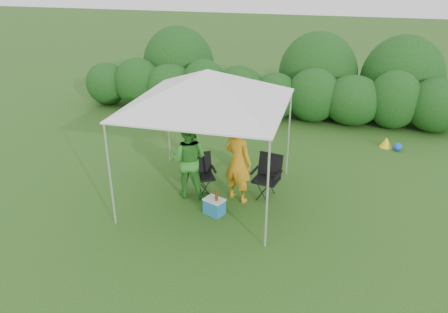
% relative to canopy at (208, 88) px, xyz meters
% --- Properties ---
extents(ground, '(70.00, 70.00, 0.00)m').
position_rel_canopy_xyz_m(ground, '(0.00, -0.50, -2.46)').
color(ground, '#2F5C1D').
extents(hedge, '(12.40, 1.53, 1.80)m').
position_rel_canopy_xyz_m(hedge, '(0.15, 5.50, -1.64)').
color(hedge, '#1B4B17').
rests_on(hedge, ground).
extents(canopy, '(3.10, 3.10, 2.83)m').
position_rel_canopy_xyz_m(canopy, '(0.00, 0.00, 0.00)').
color(canopy, silver).
rests_on(canopy, ground).
extents(chair_right, '(0.67, 0.62, 0.95)m').
position_rel_canopy_xyz_m(chair_right, '(1.22, 0.37, -1.92)').
color(chair_right, black).
rests_on(chair_right, ground).
extents(chair_left, '(0.69, 0.67, 0.89)m').
position_rel_canopy_xyz_m(chair_left, '(-0.24, 0.20, -1.96)').
color(chair_left, black).
rests_on(chair_left, ground).
extents(man, '(0.76, 0.65, 1.78)m').
position_rel_canopy_xyz_m(man, '(0.63, 0.03, -1.57)').
color(man, orange).
rests_on(man, ground).
extents(woman, '(0.88, 0.70, 1.73)m').
position_rel_canopy_xyz_m(woman, '(-0.44, -0.04, -1.60)').
color(woman, '#38902F').
rests_on(woman, ground).
extents(cooler, '(0.49, 0.43, 0.34)m').
position_rel_canopy_xyz_m(cooler, '(0.30, -0.66, -2.29)').
color(cooler, '#236BA1').
rests_on(cooler, ground).
extents(bottle, '(0.06, 0.06, 0.24)m').
position_rel_canopy_xyz_m(bottle, '(0.36, -0.70, -2.00)').
color(bottle, '#592D0C').
rests_on(bottle, cooler).
extents(lawn_toy, '(0.57, 0.47, 0.28)m').
position_rel_canopy_xyz_m(lawn_toy, '(4.04, 3.84, -2.33)').
color(lawn_toy, yellow).
rests_on(lawn_toy, ground).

